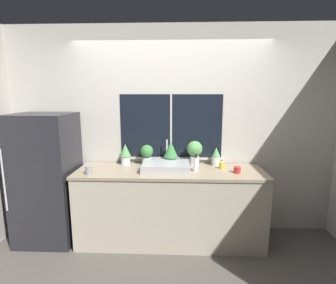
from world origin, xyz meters
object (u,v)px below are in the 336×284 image
Objects in this scene: potted_plant_left at (147,154)px; potted_plant_right at (195,151)px; sink at (166,166)px; potted_plant_far_right at (216,156)px; potted_plant_center at (171,151)px; potted_plant_far_left at (125,153)px; refrigerator at (47,178)px; mug_red at (237,170)px; soap_bottle at (196,164)px; mug_yellow at (222,165)px; mug_grey at (89,170)px.

potted_plant_right is at bearing 0.00° from potted_plant_left.
sink reaches higher than potted_plant_far_right.
potted_plant_far_right is at bearing 0.00° from potted_plant_center.
potted_plant_left is (0.28, 0.00, 0.00)m from potted_plant_far_left.
potted_plant_center is 0.98× the size of potted_plant_right.
mug_red is at bearing -1.73° from refrigerator.
soap_bottle is (1.85, -0.01, 0.21)m from refrigerator.
potted_plant_far_left is at bearing 14.96° from refrigerator.
potted_plant_far_left is 0.90m from potted_plant_right.
potted_plant_left is 0.97m from mug_yellow.
refrigerator is 19.75× the size of mug_red.
mug_yellow is at bearing 2.61° from refrigerator.
potted_plant_far_right is (2.12, 0.25, 0.24)m from refrigerator.
refrigerator is 1.50m from sink.
potted_plant_center is at bearing 0.00° from potted_plant_left.
mug_red is (0.20, -0.32, -0.08)m from potted_plant_far_right.
potted_plant_center is (0.60, 0.00, 0.04)m from potted_plant_far_left.
potted_plant_far_left is 0.60m from potted_plant_center.
refrigerator reaches higher than mug_red.
mug_yellow is at bearing -70.92° from potted_plant_far_right.
potted_plant_right reaches higher than potted_plant_left.
sink reaches higher than potted_plant_far_left.
refrigerator is 16.63× the size of mug_grey.
refrigerator is 2.15m from potted_plant_far_right.
potted_plant_right is at bearing 19.59° from mug_grey.
mug_grey is at bearing -127.63° from potted_plant_far_left.
potted_plant_right is 0.39m from mug_yellow.
potted_plant_left is 0.32m from potted_plant_center.
mug_red is at bearing -33.85° from potted_plant_right.
refrigerator is at bearing 162.47° from mug_grey.
potted_plant_far_left is at bearing 52.37° from mug_grey.
potted_plant_left reaches higher than soap_bottle.
refrigerator is 7.71× the size of soap_bottle.
sink is at bearing 1.08° from refrigerator.
refrigerator reaches higher than potted_plant_far_right.
mug_yellow is at bearing 5.92° from sink.
potted_plant_far_right is 2.81× the size of mug_yellow.
potted_plant_far_left reaches higher than mug_grey.
potted_plant_right is (1.85, 0.25, 0.31)m from refrigerator.
potted_plant_left is 1.11× the size of potted_plant_far_right.
potted_plant_left is at bearing 180.00° from potted_plant_center.
soap_bottle is at bearing -40.51° from potted_plant_center.
potted_plant_far_left is at bearing 180.00° from potted_plant_left.
sink is 0.36m from soap_bottle.
potted_plant_far_right is 2.92× the size of mug_red.
potted_plant_center is at bearing 157.70° from mug_red.
mug_yellow is at bearing -7.08° from potted_plant_far_left.
potted_plant_far_left is 1.25m from mug_yellow.
refrigerator reaches higher than mug_grey.
potted_plant_left is (-0.26, 0.22, 0.10)m from sink.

